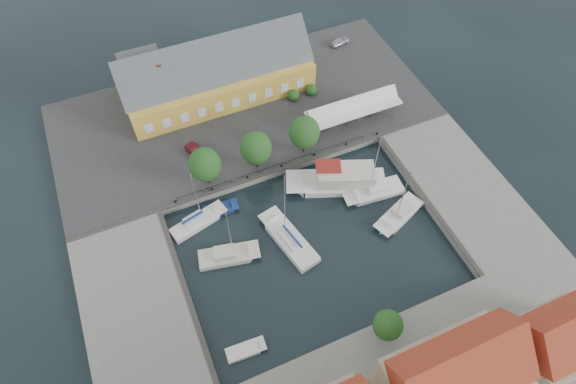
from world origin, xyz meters
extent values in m
plane|color=black|center=(0.00, 0.00, 0.00)|extent=(140.00, 140.00, 0.00)
cube|color=#2D2D30|center=(0.00, 23.00, 0.50)|extent=(56.00, 26.00, 1.00)
cube|color=slate|center=(-22.00, -2.00, 0.50)|extent=(12.00, 24.00, 1.00)
cube|color=slate|center=(22.00, -2.00, 0.50)|extent=(12.00, 24.00, 1.00)
cube|color=#383533|center=(0.00, 10.30, 1.06)|extent=(56.00, 0.60, 0.12)
cube|color=#383533|center=(-16.30, -2.00, 1.06)|extent=(0.60, 24.00, 0.12)
cube|color=#383533|center=(16.30, -2.00, 1.06)|extent=(0.60, 24.00, 0.12)
cylinder|color=black|center=(-14.00, 10.60, 1.20)|extent=(0.24, 0.24, 0.40)
cylinder|color=black|center=(-9.00, 10.60, 1.20)|extent=(0.24, 0.24, 0.40)
cylinder|color=black|center=(-4.00, 10.60, 1.20)|extent=(0.24, 0.24, 0.40)
cylinder|color=black|center=(1.00, 10.60, 1.20)|extent=(0.24, 0.24, 0.40)
cylinder|color=black|center=(6.00, 10.60, 1.20)|extent=(0.24, 0.24, 0.40)
cylinder|color=black|center=(11.00, 10.60, 1.20)|extent=(0.24, 0.24, 0.40)
cylinder|color=black|center=(16.00, 10.60, 1.20)|extent=(0.24, 0.24, 0.40)
cube|color=gold|center=(-2.00, 28.00, 3.25)|extent=(28.00, 10.00, 4.50)
cube|color=#474C51|center=(-2.00, 28.00, 6.75)|extent=(28.56, 7.60, 7.60)
cube|color=gold|center=(-12.00, 34.00, 2.75)|extent=(6.00, 6.00, 3.50)
cube|color=brown|center=(-10.00, 28.00, 8.60)|extent=(0.60, 0.60, 1.20)
cube|color=white|center=(14.00, 14.50, 3.70)|extent=(14.00, 4.00, 0.25)
cylinder|color=silver|center=(8.00, 12.70, 2.35)|extent=(0.10, 0.10, 2.70)
cylinder|color=silver|center=(8.00, 16.30, 2.35)|extent=(0.10, 0.10, 2.70)
cylinder|color=silver|center=(14.00, 12.70, 2.35)|extent=(0.10, 0.10, 2.70)
cylinder|color=silver|center=(14.00, 16.30, 2.35)|extent=(0.10, 0.10, 2.70)
cylinder|color=silver|center=(20.00, 12.70, 2.35)|extent=(0.10, 0.10, 2.70)
cylinder|color=silver|center=(20.00, 16.30, 2.35)|extent=(0.10, 0.10, 2.70)
cylinder|color=black|center=(-9.00, 12.00, 2.05)|extent=(0.30, 0.30, 2.10)
ellipsoid|color=#1D4C1B|center=(-9.00, 12.00, 4.88)|extent=(4.20, 4.20, 4.83)
cylinder|color=black|center=(-2.00, 12.00, 2.05)|extent=(0.30, 0.30, 2.10)
ellipsoid|color=#1D4C1B|center=(-2.00, 12.00, 4.88)|extent=(4.20, 4.20, 4.83)
cylinder|color=black|center=(5.00, 12.00, 2.05)|extent=(0.30, 0.30, 2.10)
ellipsoid|color=#1D4C1B|center=(5.00, 12.00, 4.88)|extent=(4.20, 4.20, 4.83)
imported|color=#B5B7BD|center=(20.63, 31.27, 1.60)|extent=(3.74, 2.10, 1.20)
imported|color=#56131E|center=(-8.98, 17.17, 1.67)|extent=(2.69, 4.29, 1.34)
cube|color=white|center=(-2.33, -0.75, 0.15)|extent=(4.56, 8.24, 1.50)
cube|color=white|center=(-2.54, 0.20, 0.94)|extent=(4.78, 9.74, 0.08)
cube|color=white|center=(-2.37, -0.56, 1.40)|extent=(2.62, 3.48, 0.90)
cylinder|color=silver|center=(-2.67, 0.77, 6.74)|extent=(0.12, 0.12, 11.69)
cube|color=navy|center=(-2.33, -0.75, 2.15)|extent=(1.07, 3.85, 0.22)
cube|color=white|center=(7.97, 5.05, 0.10)|extent=(11.70, 7.88, 1.80)
cube|color=white|center=(6.69, 5.55, 1.04)|extent=(13.68, 8.54, 0.08)
cube|color=beige|center=(7.97, 5.05, 2.10)|extent=(8.29, 6.04, 2.20)
cube|color=white|center=(5.68, 5.96, 3.50)|extent=(3.64, 3.22, 1.20)
cube|color=maroon|center=(5.68, 5.96, 4.15)|extent=(3.94, 3.43, 0.10)
cube|color=white|center=(11.54, 2.20, 0.05)|extent=(7.07, 3.52, 1.30)
cube|color=white|center=(10.69, 2.28, 0.74)|extent=(8.41, 3.54, 0.08)
cube|color=white|center=(11.37, 2.22, 1.20)|extent=(2.90, 2.21, 0.90)
cylinder|color=silver|center=(10.18, 2.33, 6.03)|extent=(0.12, 0.12, 10.66)
cube|color=white|center=(12.62, -2.11, 0.05)|extent=(6.76, 4.71, 1.30)
cube|color=white|center=(11.90, -2.39, 0.74)|extent=(7.88, 5.07, 0.08)
cube|color=beige|center=(12.48, -2.16, 1.20)|extent=(2.97, 2.56, 0.90)
cylinder|color=silver|center=(11.46, -2.56, 5.38)|extent=(0.12, 0.12, 9.36)
cube|color=white|center=(-12.73, 6.87, 0.05)|extent=(6.55, 3.70, 1.30)
cube|color=white|center=(-11.98, 7.07, 0.74)|extent=(7.72, 3.92, 0.08)
cube|color=white|center=(-12.58, 6.91, 1.20)|extent=(2.77, 2.09, 0.90)
cylinder|color=silver|center=(-11.53, 7.18, 5.21)|extent=(0.12, 0.12, 9.02)
cube|color=navy|center=(-12.73, 6.87, 1.95)|extent=(3.05, 0.98, 0.22)
cube|color=beige|center=(-10.76, 0.97, 0.05)|extent=(6.52, 3.83, 1.30)
cube|color=beige|center=(-10.01, 0.82, 0.74)|extent=(7.70, 3.98, 0.08)
cube|color=beige|center=(-10.61, 0.94, 1.20)|extent=(2.76, 2.26, 0.90)
cylinder|color=silver|center=(-9.56, 0.72, 5.28)|extent=(0.12, 0.12, 9.17)
cube|color=white|center=(-12.66, -10.76, 0.05)|extent=(3.66, 1.89, 0.90)
cube|color=white|center=(-12.21, -10.78, 0.54)|extent=(4.37, 1.86, 0.08)
cube|color=navy|center=(-9.18, 7.91, 0.05)|extent=(3.92, 2.29, 0.80)
cube|color=navy|center=(-8.71, 7.86, 0.49)|extent=(4.65, 2.30, 0.08)
cube|color=#9A3321|center=(4.00, -23.00, 9.75)|extent=(12.36, 6.50, 6.50)
cube|color=brown|center=(1.00, -23.00, 11.40)|extent=(0.70, 0.70, 1.00)
cube|color=brown|center=(6.40, -23.00, 11.30)|extent=(0.60, 0.60, 0.80)
cube|color=beige|center=(16.00, -24.00, 4.25)|extent=(9.00, 7.00, 6.50)
cube|color=#9A3321|center=(16.00, -24.00, 8.75)|extent=(9.27, 6.00, 6.00)
cube|color=brown|center=(13.75, -24.00, 10.40)|extent=(0.70, 0.70, 1.00)
camera|label=1|loc=(-14.66, -27.79, 52.72)|focal=30.00mm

